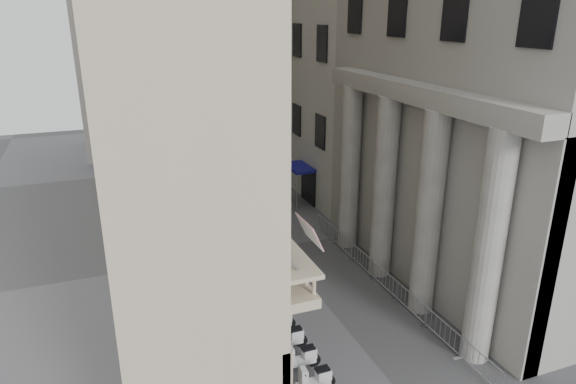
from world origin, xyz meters
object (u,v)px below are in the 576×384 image
pedestrian_a (266,206)px  pedestrian_b (285,198)px  info_kiosk (196,211)px  street_lamp (192,149)px  security_tent (212,167)px

pedestrian_a → pedestrian_b: size_ratio=1.07×
info_kiosk → street_lamp: bearing=100.8°
pedestrian_b → info_kiosk: bearing=44.0°
street_lamp → pedestrian_a: (4.48, -2.97, -3.89)m
security_tent → pedestrian_b: size_ratio=2.45×
security_tent → street_lamp: bearing=-135.7°
pedestrian_a → street_lamp: bearing=-53.4°
pedestrian_a → pedestrian_b: (1.91, 1.22, -0.06)m
street_lamp → pedestrian_b: street_lamp is taller
street_lamp → pedestrian_a: size_ratio=4.45×
security_tent → pedestrian_b: 6.13m
security_tent → pedestrian_a: bearing=-58.4°
security_tent → info_kiosk: 4.74m
security_tent → info_kiosk: bearing=-118.3°
security_tent → pedestrian_b: bearing=-35.5°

